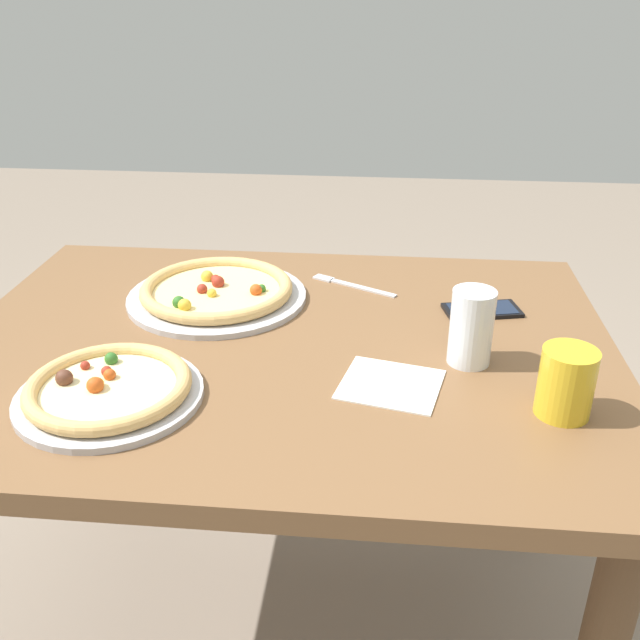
{
  "coord_description": "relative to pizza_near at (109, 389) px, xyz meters",
  "views": [
    {
      "loc": [
        0.18,
        -1.14,
        1.37
      ],
      "look_at": [
        0.07,
        0.03,
        0.78
      ],
      "focal_mm": 39.63,
      "sensor_mm": 36.0,
      "label": 1
    }
  ],
  "objects": [
    {
      "name": "ground_plane",
      "position": [
        0.25,
        0.22,
        -0.77
      ],
      "size": [
        8.0,
        8.0,
        0.0
      ],
      "primitive_type": "plane",
      "color": "gray"
    },
    {
      "name": "dining_table",
      "position": [
        0.25,
        0.22,
        -0.13
      ],
      "size": [
        1.23,
        0.91,
        0.75
      ],
      "color": "brown",
      "rests_on": "ground"
    },
    {
      "name": "pizza_near",
      "position": [
        0.0,
        0.0,
        0.0
      ],
      "size": [
        0.3,
        0.3,
        0.04
      ],
      "color": "#B7B7BC",
      "rests_on": "dining_table"
    },
    {
      "name": "pizza_far",
      "position": [
        0.09,
        0.39,
        0.0
      ],
      "size": [
        0.37,
        0.37,
        0.04
      ],
      "color": "#B7B7BC",
      "rests_on": "dining_table"
    },
    {
      "name": "drink_cup_colored",
      "position": [
        0.71,
        0.03,
        0.04
      ],
      "size": [
        0.08,
        0.08,
        0.11
      ],
      "color": "gold",
      "rests_on": "dining_table"
    },
    {
      "name": "water_cup_clear",
      "position": [
        0.58,
        0.18,
        0.05
      ],
      "size": [
        0.07,
        0.07,
        0.14
      ],
      "color": "silver",
      "rests_on": "dining_table"
    },
    {
      "name": "paper_napkin",
      "position": [
        0.45,
        0.08,
        -0.02
      ],
      "size": [
        0.19,
        0.18,
        0.0
      ],
      "primitive_type": "cube",
      "rotation": [
        0.0,
        0.0,
        -0.23
      ],
      "color": "white",
      "rests_on": "dining_table"
    },
    {
      "name": "fork",
      "position": [
        0.36,
        0.49,
        -0.02
      ],
      "size": [
        0.19,
        0.11,
        0.0
      ],
      "color": "silver",
      "rests_on": "dining_table"
    },
    {
      "name": "cell_phone",
      "position": [
        0.63,
        0.38,
        -0.01
      ],
      "size": [
        0.16,
        0.11,
        0.01
      ],
      "color": "black",
      "rests_on": "dining_table"
    }
  ]
}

